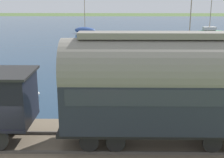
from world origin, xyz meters
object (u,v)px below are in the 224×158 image
object	(u,v)px
rowboat_near_shore	(19,94)
sailboat_blue	(85,30)
passenger_coach	(163,85)
sailboat_black	(188,53)
rowboat_far_out	(191,98)
sailboat_green	(209,33)

from	to	relation	value
rowboat_near_shore	sailboat_blue	bearing A→B (deg)	-6.45
passenger_coach	sailboat_black	distance (m)	21.50
sailboat_black	rowboat_near_shore	size ratio (longest dim) A/B	2.32
sailboat_blue	rowboat_near_shore	bearing A→B (deg)	-156.87
sailboat_blue	sailboat_black	bearing A→B (deg)	-122.67
passenger_coach	rowboat_far_out	size ratio (longest dim) A/B	3.06
passenger_coach	sailboat_black	xyz separation A→B (m)	(20.58, -5.71, -2.52)
sailboat_green	rowboat_far_out	bearing A→B (deg)	154.24
sailboat_blue	passenger_coach	bearing A→B (deg)	-145.16
passenger_coach	rowboat_near_shore	distance (m)	11.24
rowboat_far_out	rowboat_near_shore	size ratio (longest dim) A/B	0.98
sailboat_blue	rowboat_far_out	distance (m)	35.60
sailboat_green	passenger_coach	bearing A→B (deg)	153.21
rowboat_far_out	sailboat_blue	bearing A→B (deg)	-20.87
rowboat_near_shore	rowboat_far_out	bearing A→B (deg)	-97.08
sailboat_black	sailboat_blue	size ratio (longest dim) A/B	0.74
sailboat_blue	rowboat_far_out	world-z (taller)	sailboat_blue
sailboat_black	sailboat_blue	world-z (taller)	sailboat_blue
passenger_coach	sailboat_blue	world-z (taller)	sailboat_blue
passenger_coach	rowboat_far_out	bearing A→B (deg)	-23.18
sailboat_black	sailboat_blue	xyz separation A→B (m)	(20.27, 12.89, 0.09)
rowboat_far_out	rowboat_near_shore	world-z (taller)	rowboat_near_shore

